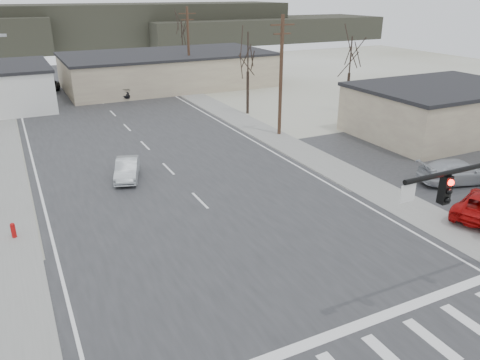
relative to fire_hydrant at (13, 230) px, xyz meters
The scene contains 20 objects.
ground 12.97m from the fire_hydrant, 38.11° to the right, with size 140.00×140.00×0.00m, color silver.
main_road 12.38m from the fire_hydrant, 34.46° to the left, with size 18.00×110.00×0.05m, color #2A2A2D.
cross_road 12.97m from the fire_hydrant, 38.11° to the right, with size 90.00×10.00×0.04m, color #2A2A2D.
parking_lot 30.27m from the fire_hydrant, ahead, with size 18.00×20.00×0.03m, color #2A2A2D.
sidewalk_left 12.01m from the fire_hydrant, 91.91° to the left, with size 3.00×90.00×0.06m, color gray.
sidewalk_right 24.02m from the fire_hydrant, 29.98° to the left, with size 3.00×90.00×0.06m, color gray.
fire_hydrant is the anchor object (origin of this frame).
building_right_far 41.32m from the fire_hydrant, 60.70° to the left, with size 26.30×14.30×4.30m.
building_lot 34.48m from the fire_hydrant, ahead, with size 14.30×10.30×4.30m.
upole_right_a 24.37m from the fire_hydrant, 24.74° to the left, with size 2.20×0.30×10.00m.
upole_right_b 38.96m from the fire_hydrant, 55.86° to the left, with size 2.20×0.30×10.00m.
tree_right_mid 29.48m from the fire_hydrant, 38.41° to the left, with size 3.74×3.74×8.33m.
tree_right_far 50.96m from the fire_hydrant, 60.20° to the left, with size 3.52×3.52×7.84m.
tree_lot 35.48m from the fire_hydrant, 23.50° to the left, with size 3.52×3.52×7.84m.
hill_center 91.63m from the fire_hydrant, 74.02° to the left, with size 80.00×18.00×9.00m, color #333026.
hill_right 101.75m from the fire_hydrant, 53.72° to the left, with size 60.00×18.00×5.50m, color #333026.
sedan_crossing 9.08m from the fire_hydrant, 37.46° to the left, with size 1.41×4.04×1.33m, color #989EA1.
car_far_a 33.97m from the fire_hydrant, 67.33° to the left, with size 1.99×4.89×1.42m, color black.
car_far_b 38.50m from the fire_hydrant, 81.68° to the left, with size 1.72×4.29×1.46m, color black.
car_parked_silver 26.83m from the fire_hydrant, 10.48° to the right, with size 2.15×5.29×1.54m, color #9FA3A9.
Camera 1 is at (-9.22, -16.00, 11.78)m, focal length 35.00 mm.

